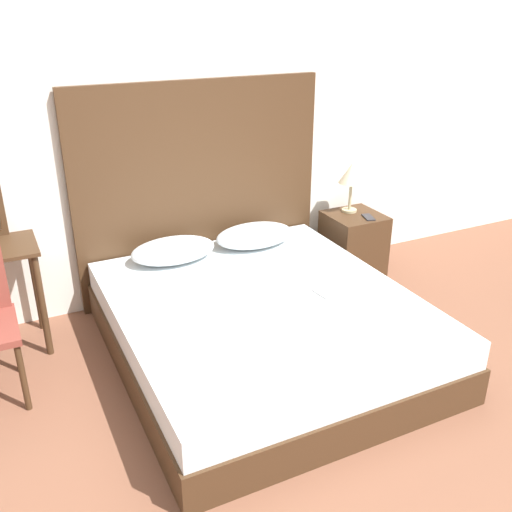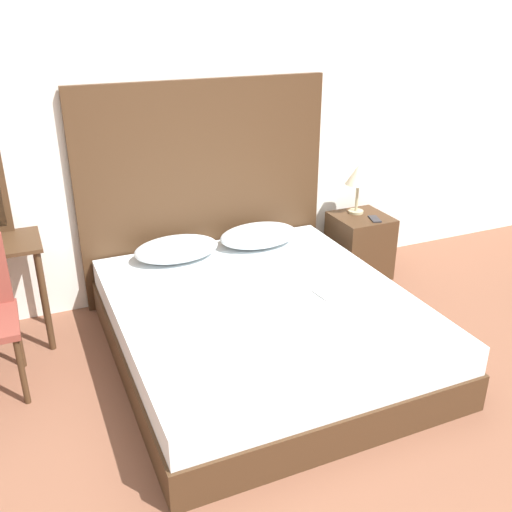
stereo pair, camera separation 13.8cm
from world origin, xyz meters
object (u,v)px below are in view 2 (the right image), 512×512
object	(u,v)px
phone_on_bed	(323,295)
table_lamp	(359,176)
phone_on_nightstand	(375,219)
nightstand	(359,245)
bed	(262,326)

from	to	relation	value
phone_on_bed	table_lamp	bearing A→B (deg)	48.63
table_lamp	phone_on_nightstand	size ratio (longest dim) A/B	2.54
phone_on_bed	phone_on_nightstand	world-z (taller)	phone_on_nightstand
phone_on_bed	nightstand	distance (m)	1.27
nightstand	bed	bearing A→B (deg)	-147.99
nightstand	table_lamp	distance (m)	0.59
bed	phone_on_bed	distance (m)	0.45
phone_on_bed	table_lamp	distance (m)	1.39
table_lamp	phone_on_nightstand	bearing A→B (deg)	-75.18
phone_on_bed	nightstand	xyz separation A→B (m)	(0.87, 0.90, -0.16)
bed	nightstand	size ratio (longest dim) A/B	3.96
table_lamp	phone_on_nightstand	world-z (taller)	table_lamp
bed	phone_on_bed	world-z (taller)	phone_on_bed
bed	table_lamp	bearing A→B (deg)	34.84
nightstand	phone_on_nightstand	distance (m)	0.29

